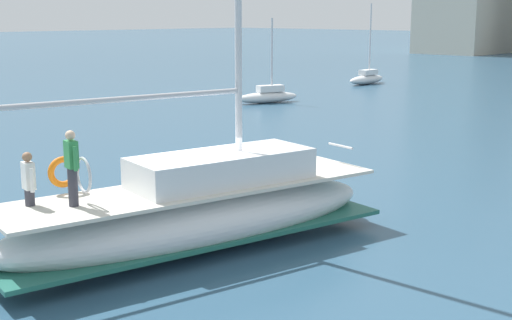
# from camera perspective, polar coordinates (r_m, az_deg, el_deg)

# --- Properties ---
(ground_plane) EXTENTS (400.00, 400.00, 0.00)m
(ground_plane) POSITION_cam_1_polar(r_m,az_deg,el_deg) (17.30, -4.93, -6.29)
(ground_plane) COLOR #2D516B
(main_sailboat) EXTENTS (4.18, 9.88, 11.80)m
(main_sailboat) POSITION_cam_1_polar(r_m,az_deg,el_deg) (16.31, -4.67, -4.09)
(main_sailboat) COLOR silver
(main_sailboat) RESTS_ON ground
(moored_sloop_far) EXTENTS (2.27, 4.26, 5.13)m
(moored_sloop_far) POSITION_cam_1_polar(r_m,az_deg,el_deg) (43.44, 0.96, 5.24)
(moored_sloop_far) COLOR white
(moored_sloop_far) RESTS_ON ground
(moored_cutter_right) EXTENTS (1.20, 4.44, 6.18)m
(moored_cutter_right) POSITION_cam_1_polar(r_m,az_deg,el_deg) (55.95, 8.96, 6.58)
(moored_cutter_right) COLOR silver
(moored_cutter_right) RESTS_ON ground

